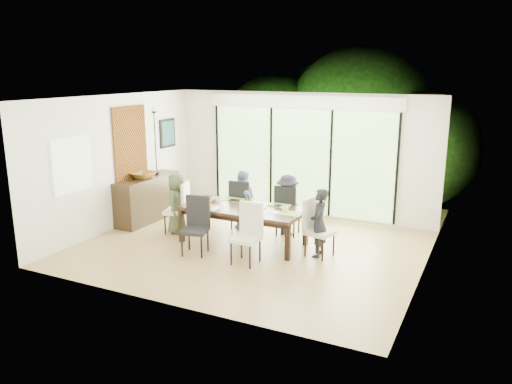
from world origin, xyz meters
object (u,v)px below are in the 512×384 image
at_px(person_left_end, 177,203).
at_px(chair_far_right, 288,209).
at_px(cup_b, 248,207).
at_px(sideboard, 148,199).
at_px(chair_far_left, 243,203).
at_px(bowl, 144,175).
at_px(person_far_right, 288,205).
at_px(chair_right_end, 320,228).
at_px(chair_near_left, 195,226).
at_px(vase, 247,204).
at_px(chair_near_right, 246,234).
at_px(person_right_end, 319,223).
at_px(chair_left_end, 176,207).
at_px(cup_a, 214,199).
at_px(table_top, 243,209).
at_px(laptop, 201,203).
at_px(person_far_left, 242,199).
at_px(cup_c, 285,209).

bearing_deg(person_left_end, chair_far_right, -79.86).
xyz_separation_m(cup_b, sideboard, (-2.67, 0.52, -0.27)).
height_order(chair_far_left, bowl, bowl).
height_order(chair_far_right, person_far_right, person_far_right).
xyz_separation_m(chair_right_end, chair_near_left, (-2.00, -0.87, 0.00)).
relative_size(person_far_right, vase, 10.75).
relative_size(chair_near_right, person_right_end, 0.85).
bearing_deg(bowl, chair_left_end, -17.57).
relative_size(cup_b, bowl, 0.19).
height_order(person_left_end, sideboard, person_left_end).
distance_m(chair_near_right, cup_a, 1.59).
distance_m(chair_left_end, chair_far_left, 1.35).
height_order(chair_far_right, sideboard, chair_far_right).
bearing_deg(chair_left_end, chair_right_end, 73.26).
xyz_separation_m(person_right_end, person_far_right, (-0.93, 0.83, 0.00)).
bearing_deg(table_top, laptop, -173.29).
distance_m(chair_near_left, cup_a, 1.06).
xyz_separation_m(chair_far_right, chair_near_right, (-0.05, -1.72, 0.00)).
height_order(table_top, person_right_end, person_right_end).
bearing_deg(chair_far_left, chair_near_right, 111.55).
height_order(person_left_end, person_right_end, same).
distance_m(person_far_left, cup_b, 1.12).
xyz_separation_m(chair_left_end, bowl, (-1.02, 0.32, 0.50)).
xyz_separation_m(chair_near_left, person_far_right, (1.05, 1.70, 0.09)).
height_order(chair_far_left, chair_far_right, same).
height_order(chair_near_right, person_left_end, person_left_end).
xyz_separation_m(person_far_right, bowl, (-3.07, -0.51, 0.41)).
xyz_separation_m(person_far_right, cup_b, (-0.40, -0.93, 0.14)).
distance_m(person_right_end, laptop, 2.33).
bearing_deg(cup_a, bowl, 174.54).
bearing_deg(laptop, bowl, 125.68).
distance_m(chair_left_end, sideboard, 1.11).
distance_m(chair_near_right, person_right_end, 1.31).
xyz_separation_m(table_top, cup_a, (-0.70, 0.15, 0.07)).
bearing_deg(bowl, person_far_left, 13.70).
xyz_separation_m(chair_near_left, sideboard, (-2.02, 1.29, -0.04)).
bearing_deg(chair_far_left, person_left_end, 32.16).
bearing_deg(sideboard, person_far_left, 11.06).
distance_m(person_far_right, laptop, 1.68).
relative_size(vase, cup_b, 1.20).
xyz_separation_m(chair_far_left, sideboard, (-2.07, -0.43, -0.04)).
relative_size(chair_far_right, person_far_right, 0.85).
xyz_separation_m(cup_c, sideboard, (-3.32, 0.32, -0.27)).
distance_m(chair_far_right, bowl, 3.16).
bearing_deg(chair_far_right, person_right_end, 131.89).
xyz_separation_m(chair_near_left, laptop, (-0.35, 0.77, 0.20)).
relative_size(chair_left_end, bowl, 2.04).
bearing_deg(person_far_right, chair_far_left, 11.00).
xyz_separation_m(vase, sideboard, (-2.57, 0.37, -0.28)).
bearing_deg(person_left_end, chair_near_right, -126.30).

